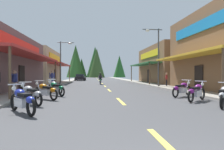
% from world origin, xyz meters
% --- Properties ---
extents(ground, '(10.35, 89.14, 0.10)m').
position_xyz_m(ground, '(0.00, 29.57, -0.05)').
color(ground, '#424244').
extents(sidewalk_left, '(2.06, 89.14, 0.12)m').
position_xyz_m(sidewalk_left, '(-6.20, 29.57, 0.06)').
color(sidewalk_left, gray).
rests_on(sidewalk_left, ground).
extents(sidewalk_right, '(2.06, 89.14, 0.12)m').
position_xyz_m(sidewalk_right, '(6.20, 29.57, 0.06)').
color(sidewalk_right, gray).
rests_on(sidewalk_right, ground).
extents(centerline_dashes, '(0.16, 67.40, 0.01)m').
position_xyz_m(centerline_dashes, '(0.00, 34.54, 0.01)').
color(centerline_dashes, '#E0C64C').
rests_on(centerline_dashes, ground).
extents(storefront_left_far, '(9.99, 11.07, 5.05)m').
position_xyz_m(storefront_left_far, '(-11.29, 27.58, 2.53)').
color(storefront_left_far, tan).
rests_on(storefront_left_far, ground).
extents(storefront_right_far, '(10.58, 11.95, 5.62)m').
position_xyz_m(storefront_right_far, '(11.59, 25.62, 2.81)').
color(storefront_right_far, brown).
rests_on(storefront_right_far, ground).
extents(streetlamp_left, '(2.14, 0.30, 5.65)m').
position_xyz_m(streetlamp_left, '(-5.23, 22.83, 3.73)').
color(streetlamp_left, '#474C51').
rests_on(streetlamp_left, ground).
extents(streetlamp_right, '(2.14, 0.30, 6.23)m').
position_xyz_m(streetlamp_right, '(5.25, 17.24, 4.06)').
color(streetlamp_right, '#474C51').
rests_on(streetlamp_right, ground).
extents(motorcycle_parked_right_1, '(1.58, 1.59, 1.04)m').
position_xyz_m(motorcycle_parked_right_1, '(4.21, 5.95, 0.49)').
color(motorcycle_parked_right_1, black).
rests_on(motorcycle_parked_right_1, ground).
extents(motorcycle_parked_right_2, '(1.76, 1.38, 1.04)m').
position_xyz_m(motorcycle_parked_right_2, '(3.95, 7.56, 0.49)').
color(motorcycle_parked_right_2, black).
rests_on(motorcycle_parked_right_2, ground).
extents(motorcycle_parked_right_3, '(1.87, 1.22, 1.04)m').
position_xyz_m(motorcycle_parked_right_3, '(4.08, 9.35, 0.49)').
color(motorcycle_parked_right_3, black).
rests_on(motorcycle_parked_right_3, ground).
extents(motorcycle_parked_left_0, '(1.48, 1.68, 1.04)m').
position_xyz_m(motorcycle_parked_left_0, '(-3.93, 5.48, 0.49)').
color(motorcycle_parked_left_0, black).
rests_on(motorcycle_parked_left_0, ground).
extents(motorcycle_parked_left_1, '(1.55, 1.62, 1.04)m').
position_xyz_m(motorcycle_parked_left_1, '(-4.25, 7.32, 0.49)').
color(motorcycle_parked_left_1, black).
rests_on(motorcycle_parked_left_1, ground).
extents(motorcycle_parked_left_2, '(1.67, 1.49, 1.04)m').
position_xyz_m(motorcycle_parked_left_2, '(-4.02, 9.03, 0.49)').
color(motorcycle_parked_left_2, black).
rests_on(motorcycle_parked_left_2, ground).
extents(motorcycle_parked_left_3, '(1.49, 1.67, 1.04)m').
position_xyz_m(motorcycle_parked_left_3, '(-3.82, 10.74, 0.49)').
color(motorcycle_parked_left_3, black).
rests_on(motorcycle_parked_left_3, ground).
extents(motorcycle_parked_left_4, '(1.39, 1.75, 1.04)m').
position_xyz_m(motorcycle_parked_left_4, '(-4.15, 12.27, 0.49)').
color(motorcycle_parked_left_4, black).
rests_on(motorcycle_parked_left_4, ground).
extents(rider_cruising_lead, '(0.60, 2.14, 1.57)m').
position_xyz_m(rider_cruising_lead, '(-0.36, 23.05, 0.66)').
color(rider_cruising_lead, black).
rests_on(rider_cruising_lead, ground).
extents(pedestrian_by_shop, '(0.40, 0.51, 1.55)m').
position_xyz_m(pedestrian_by_shop, '(6.63, 17.59, 0.89)').
color(pedestrian_by_shop, black).
rests_on(pedestrian_by_shop, ground).
extents(pedestrian_waiting, '(0.56, 0.34, 1.81)m').
position_xyz_m(pedestrian_waiting, '(-5.87, 19.18, 1.06)').
color(pedestrian_waiting, '#333F8C').
rests_on(pedestrian_waiting, ground).
extents(pedestrian_strolling, '(0.49, 0.42, 1.66)m').
position_xyz_m(pedestrian_strolling, '(-6.59, 11.33, 0.96)').
color(pedestrian_strolling, '#B2A599').
rests_on(pedestrian_strolling, ground).
extents(parked_car_curbside, '(2.24, 4.38, 1.40)m').
position_xyz_m(parked_car_curbside, '(-3.98, 37.63, 0.69)').
color(parked_car_curbside, black).
rests_on(parked_car_curbside, ground).
extents(treeline_backdrop, '(25.20, 11.51, 13.72)m').
position_xyz_m(treeline_backdrop, '(-2.40, 76.14, 6.03)').
color(treeline_backdrop, '#2C5A23').
rests_on(treeline_backdrop, ground).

